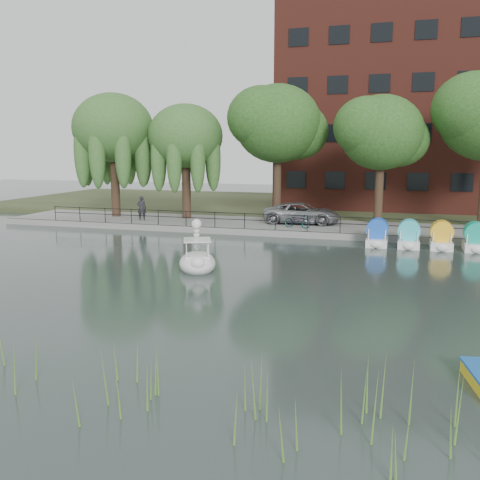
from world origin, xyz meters
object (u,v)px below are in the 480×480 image
at_px(bicycle, 297,220).
at_px(minivan, 302,212).
at_px(swan_boat, 197,259).
at_px(pedestrian, 142,206).

bearing_deg(bicycle, minivan, 11.48).
distance_m(bicycle, swan_boat, 11.63).
height_order(pedestrian, swan_boat, pedestrian).
distance_m(minivan, pedestrian, 11.22).
relative_size(minivan, pedestrian, 2.95).
bearing_deg(pedestrian, swan_boat, 103.85).
bearing_deg(minivan, bicycle, 179.07).
height_order(bicycle, pedestrian, pedestrian).
bearing_deg(minivan, swan_boat, 166.98).
xyz_separation_m(bicycle, swan_boat, (-2.41, -11.37, -0.42)).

